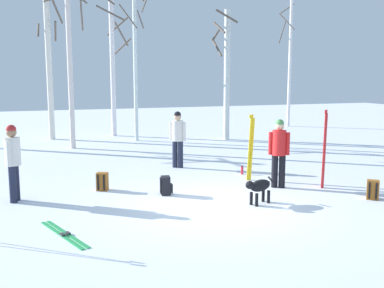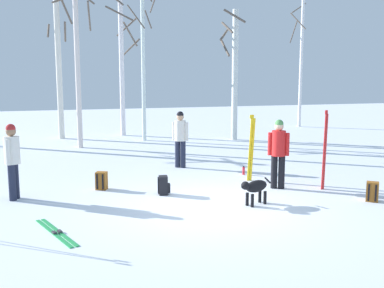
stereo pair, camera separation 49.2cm
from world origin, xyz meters
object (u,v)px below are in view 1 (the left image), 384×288
(person_0, at_px, (279,149))
(birch_tree_1, at_px, (49,60))
(ski_pair_planted_1, at_px, (324,149))
(birch_tree_5, at_px, (226,72))
(birch_tree_4, at_px, (135,53))
(person_2, at_px, (13,158))
(water_bottle_0, at_px, (242,170))
(ski_pair_lying_0, at_px, (64,234))
(birch_tree_3, at_px, (113,59))
(ski_pair_planted_0, at_px, (251,148))
(birch_tree_2, at_px, (70,58))
(person_1, at_px, (178,136))
(dog, at_px, (259,187))
(backpack_0, at_px, (102,182))
(backpack_1, at_px, (373,190))
(birch_tree_6, at_px, (290,62))
(backpack_2, at_px, (166,186))

(person_0, relative_size, birch_tree_1, 0.26)
(ski_pair_planted_1, height_order, birch_tree_5, birch_tree_5)
(person_0, xyz_separation_m, birch_tree_4, (-1.40, 9.37, 2.74))
(person_0, xyz_separation_m, person_2, (-6.15, 0.89, 0.00))
(ski_pair_planted_1, bearing_deg, water_bottle_0, 119.79)
(ski_pair_lying_0, relative_size, birch_tree_3, 0.25)
(ski_pair_planted_0, bearing_deg, birch_tree_2, 118.62)
(person_1, height_order, dog, person_1)
(backpack_0, xyz_separation_m, birch_tree_3, (2.18, 10.14, 3.32))
(birch_tree_1, relative_size, birch_tree_4, 0.94)
(person_2, height_order, water_bottle_0, person_2)
(ski_pair_planted_1, bearing_deg, person_2, 169.82)
(person_1, height_order, birch_tree_1, birch_tree_1)
(person_1, xyz_separation_m, ski_pair_planted_1, (2.61, -3.64, -0.01))
(birch_tree_4, bearing_deg, ski_pair_lying_0, -109.46)
(backpack_1, bearing_deg, birch_tree_3, 104.73)
(birch_tree_3, xyz_separation_m, birch_tree_6, (9.84, 0.76, 0.02))
(ski_pair_planted_0, bearing_deg, backpack_2, -164.77)
(ski_pair_lying_0, bearing_deg, backpack_0, 68.69)
(dog, height_order, birch_tree_6, birch_tree_6)
(person_0, distance_m, ski_pair_planted_0, 1.03)
(dog, distance_m, birch_tree_4, 11.06)
(birch_tree_4, distance_m, birch_tree_5, 3.96)
(person_2, distance_m, ski_pair_planted_1, 7.31)
(backpack_1, bearing_deg, person_2, 161.19)
(ski_pair_lying_0, height_order, backpack_2, backpack_2)
(dog, xyz_separation_m, ski_pair_planted_1, (2.23, 0.77, 0.58))
(ski_pair_planted_1, xyz_separation_m, birch_tree_3, (-3.04, 11.75, 2.57))
(person_0, distance_m, ski_pair_planted_1, 1.12)
(person_1, relative_size, ski_pair_planted_1, 0.88)
(backpack_0, distance_m, birch_tree_3, 10.89)
(dog, xyz_separation_m, birch_tree_5, (3.54, 9.56, 2.55))
(person_2, xyz_separation_m, birch_tree_1, (1.35, 10.21, 2.46))
(birch_tree_1, distance_m, birch_tree_5, 7.68)
(backpack_0, xyz_separation_m, birch_tree_5, (6.53, 7.17, 2.73))
(person_2, distance_m, birch_tree_3, 11.54)
(birch_tree_3, bearing_deg, backpack_1, -75.27)
(backpack_0, height_order, water_bottle_0, backpack_0)
(birch_tree_2, bearing_deg, ski_pair_lying_0, -96.43)
(backpack_2, xyz_separation_m, birch_tree_3, (0.85, 11.07, 3.32))
(water_bottle_0, bearing_deg, birch_tree_5, 69.41)
(person_0, bearing_deg, backpack_0, 163.74)
(person_2, height_order, birch_tree_2, birch_tree_2)
(birch_tree_3, distance_m, birch_tree_6, 9.87)
(ski_pair_lying_0, xyz_separation_m, birch_tree_6, (13.15, 13.81, 3.55))
(birch_tree_2, bearing_deg, ski_pair_planted_0, -61.38)
(person_0, relative_size, dog, 2.00)
(birch_tree_4, bearing_deg, dog, -88.84)
(person_1, bearing_deg, ski_pair_planted_1, -54.33)
(dog, height_order, birch_tree_3, birch_tree_3)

